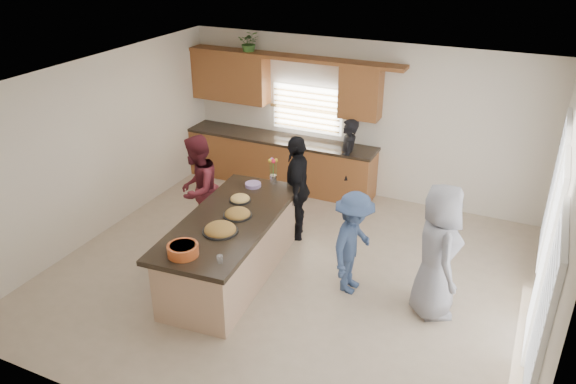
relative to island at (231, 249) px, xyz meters
The scene contains 18 objects.
floor 0.92m from the island, 30.85° to the left, with size 6.50×6.50×0.00m, color #C4AD92.
room_shell 1.66m from the island, 30.85° to the left, with size 6.52×6.02×2.81m.
back_cabinetry 3.27m from the island, 103.93° to the left, with size 4.08×0.66×2.46m.
right_wall_glazing 4.02m from the island, ahead, with size 0.06×4.00×2.25m.
island is the anchor object (origin of this frame).
platter_front 0.65m from the island, 77.38° to the right, with size 0.46×0.46×0.19m.
platter_mid 0.54m from the island, 53.83° to the left, with size 0.39×0.39×0.16m.
platter_back 0.75m from the island, 103.48° to the left, with size 0.31×0.31×0.13m.
salad_bowl 1.19m from the island, 91.75° to the right, with size 0.38×0.38×0.14m.
clear_cup 1.21m from the island, 65.53° to the right, with size 0.08×0.08×0.09m, color white.
plate_stack 1.16m from the island, 100.17° to the left, with size 0.24×0.24×0.05m, color #9D80BA.
flower_vase 1.45m from the island, 87.98° to the left, with size 0.14×0.14×0.41m.
potted_plant 4.13m from the island, 113.26° to the left, with size 0.38×0.33×0.42m, color #41772F.
woman_left_back 3.09m from the island, 78.17° to the left, with size 0.56×0.37×1.53m, color black.
woman_left_mid 1.30m from the island, 143.35° to the left, with size 0.84×0.65×1.72m, color maroon.
woman_left_front 1.55m from the island, 76.48° to the left, with size 1.00×0.41×1.70m, color black.
woman_right_back 1.71m from the island, 15.02° to the left, with size 0.94×0.54×1.46m, color #344972.
woman_right_front 2.79m from the island, ahead, with size 0.88×0.57×1.80m, color gray.
Camera 1 is at (2.85, -6.14, 4.58)m, focal length 35.00 mm.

